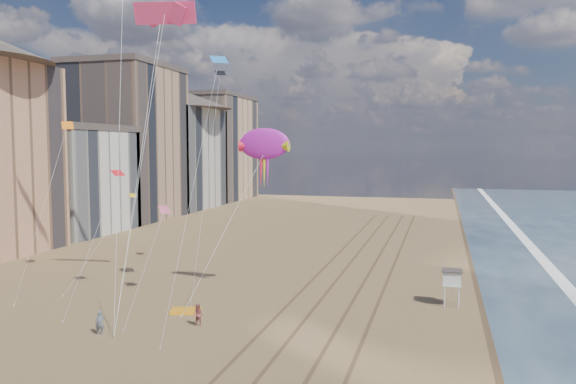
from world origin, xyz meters
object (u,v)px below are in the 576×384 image
object	(u,v)px
lifeguard_stand	(452,278)
show_kite	(264,144)
grounded_kite	(186,311)
kite_flyer_a	(100,323)
kite_flyer_b	(198,315)

from	to	relation	value
lifeguard_stand	show_kite	world-z (taller)	show_kite
grounded_kite	show_kite	distance (m)	15.64
kite_flyer_a	kite_flyer_b	distance (m)	7.04
lifeguard_stand	kite_flyer_b	size ratio (longest dim) A/B	1.81
lifeguard_stand	grounded_kite	xyz separation A→B (m)	(-20.96, -7.73, -2.26)
lifeguard_stand	kite_flyer_a	distance (m)	28.44
show_kite	kite_flyer_a	distance (m)	19.90
grounded_kite	kite_flyer_a	bearing A→B (deg)	-134.27
show_kite	kite_flyer_b	world-z (taller)	show_kite
show_kite	kite_flyer_a	size ratio (longest dim) A/B	9.55
grounded_kite	kite_flyer_b	bearing A→B (deg)	-66.14
lifeguard_stand	grounded_kite	world-z (taller)	lifeguard_stand
show_kite	kite_flyer_b	bearing A→B (deg)	-104.66
kite_flyer_b	kite_flyer_a	bearing A→B (deg)	-142.12
lifeguard_stand	kite_flyer_a	world-z (taller)	lifeguard_stand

